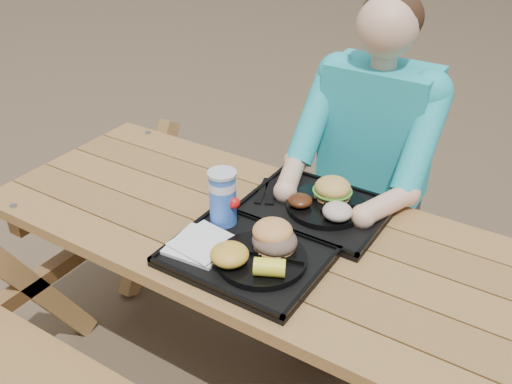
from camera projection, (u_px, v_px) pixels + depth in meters
The scene contains 17 objects.
picnic_table at pixel (256, 315), 2.00m from camera, with size 1.80×1.49×0.75m, color #999999, non-canonical shape.
tray_near at pixel (246, 257), 1.66m from camera, with size 0.45×0.35×0.02m, color black.
tray_far at pixel (316, 210), 1.87m from camera, with size 0.45×0.35×0.02m, color black.
plate_near at pixel (262, 259), 1.62m from camera, with size 0.26×0.26×0.02m, color black.
plate_far at pixel (326, 206), 1.86m from camera, with size 0.26×0.26×0.02m, color black.
napkin_stack at pixel (200, 244), 1.68m from camera, with size 0.17×0.17×0.02m, color white.
soda_cup at pixel (223, 199), 1.75m from camera, with size 0.08×0.08×0.17m, color blue.
condiment_bbq at pixel (274, 229), 1.73m from camera, with size 0.06×0.06×0.03m, color black.
condiment_mustard at pixel (283, 235), 1.71m from camera, with size 0.05×0.05×0.03m, color yellow.
sandwich at pixel (275, 230), 1.61m from camera, with size 0.12×0.12×0.13m, color #E49750, non-canonical shape.
mac_cheese at pixel (230, 254), 1.57m from camera, with size 0.11×0.11×0.05m, color gold.
corn_cob at pixel (270, 267), 1.53m from camera, with size 0.09×0.09×0.05m, color #FFF935, non-canonical shape.
cutlery_far at pixel (270, 191), 1.95m from camera, with size 0.03×0.17×0.01m, color black.
burger at pixel (333, 183), 1.85m from camera, with size 0.12×0.12×0.11m, color gold, non-canonical shape.
baked_beans at pixel (300, 201), 1.83m from camera, with size 0.08×0.08×0.04m, color #47200E.
potato_salad at pixel (337, 211), 1.76m from camera, with size 0.09×0.09×0.05m, color beige.
diner at pixel (369, 188), 2.22m from camera, with size 0.48×0.84×1.28m, color teal, non-canonical shape.
Camera 1 is at (0.79, -1.25, 1.79)m, focal length 40.00 mm.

